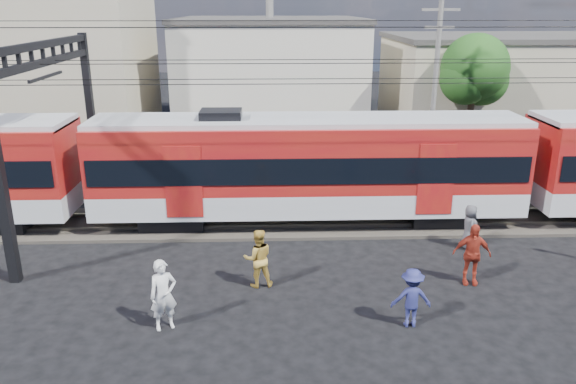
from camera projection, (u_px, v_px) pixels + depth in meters
name	position (u px, v px, depth m)	size (l,w,h in m)	color
ground	(354.00, 338.00, 14.38)	(120.00, 120.00, 0.00)	black
track_bed	(324.00, 222.00, 21.94)	(70.00, 3.40, 0.12)	#2D2823
rail_near	(326.00, 226.00, 21.19)	(70.00, 0.12, 0.12)	#59544C
rail_far	(323.00, 212.00, 22.61)	(70.00, 0.12, 0.12)	#59544C
commuter_train	(313.00, 164.00, 21.18)	(50.30, 3.08, 4.17)	black
catenary	(86.00, 93.00, 20.05)	(70.00, 9.30, 7.52)	black
building_west	(31.00, 63.00, 35.09)	(14.28, 10.20, 9.30)	#9D9478
building_midwest	(270.00, 73.00, 38.74)	(12.24, 12.24, 7.30)	beige
building_mideast	(516.00, 85.00, 36.58)	(16.32, 10.20, 6.30)	#9D9478
utility_pole_mid	(435.00, 82.00, 27.35)	(1.80, 0.24, 8.50)	slate
tree_near	(477.00, 72.00, 30.34)	(3.82, 3.64, 6.72)	#382619
pedestrian_a	(163.00, 295.00, 14.55)	(0.71, 0.46, 1.94)	silver
pedestrian_b	(258.00, 258.00, 16.80)	(0.89, 0.69, 1.82)	gold
pedestrian_c	(411.00, 298.00, 14.71)	(1.06, 0.61, 1.64)	navy
pedestrian_d	(472.00, 254.00, 16.93)	(1.13, 0.47, 1.94)	maroon
pedestrian_e	(469.00, 227.00, 19.50)	(0.77, 0.50, 1.58)	#46454A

